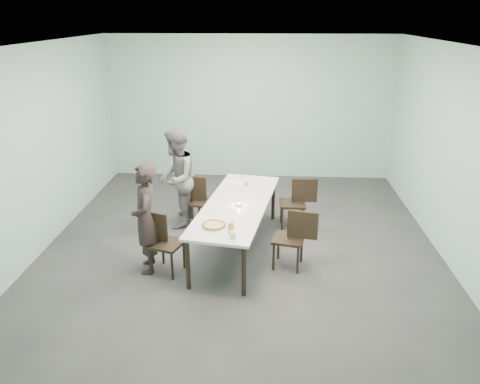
# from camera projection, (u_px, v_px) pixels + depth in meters

# --- Properties ---
(ground) EXTENTS (7.00, 7.00, 0.00)m
(ground) POSITION_uv_depth(u_px,v_px,m) (240.00, 250.00, 7.15)
(ground) COLOR #333335
(ground) RESTS_ON ground
(room_shell) EXTENTS (6.02, 7.02, 3.01)m
(room_shell) POSITION_uv_depth(u_px,v_px,m) (241.00, 119.00, 6.43)
(room_shell) COLOR #A1CBC4
(room_shell) RESTS_ON ground
(table) EXTENTS (1.30, 2.71, 0.75)m
(table) POSITION_uv_depth(u_px,v_px,m) (237.00, 207.00, 6.95)
(table) COLOR white
(table) RESTS_ON ground
(chair_near_left) EXTENTS (0.65, 0.53, 0.87)m
(chair_near_left) POSITION_uv_depth(u_px,v_px,m) (161.00, 238.00, 6.41)
(chair_near_left) COLOR black
(chair_near_left) RESTS_ON ground
(chair_far_left) EXTENTS (0.64, 0.49, 0.87)m
(chair_far_left) POSITION_uv_depth(u_px,v_px,m) (201.00, 198.00, 7.81)
(chair_far_left) COLOR black
(chair_far_left) RESTS_ON ground
(chair_near_right) EXTENTS (0.65, 0.50, 0.87)m
(chair_near_right) POSITION_uv_depth(u_px,v_px,m) (294.00, 235.00, 6.51)
(chair_near_right) COLOR black
(chair_near_right) RESTS_ON ground
(chair_far_right) EXTENTS (0.61, 0.43, 0.87)m
(chair_far_right) POSITION_uv_depth(u_px,v_px,m) (297.00, 200.00, 7.73)
(chair_far_right) COLOR black
(chair_far_right) RESTS_ON ground
(diner_near) EXTENTS (0.50, 0.64, 1.55)m
(diner_near) POSITION_uv_depth(u_px,v_px,m) (146.00, 219.00, 6.35)
(diner_near) COLOR black
(diner_near) RESTS_ON ground
(diner_far) EXTENTS (0.66, 0.83, 1.67)m
(diner_far) POSITION_uv_depth(u_px,v_px,m) (176.00, 178.00, 7.72)
(diner_far) COLOR slate
(diner_far) RESTS_ON ground
(pizza) EXTENTS (0.34, 0.34, 0.04)m
(pizza) POSITION_uv_depth(u_px,v_px,m) (214.00, 225.00, 6.17)
(pizza) COLOR white
(pizza) RESTS_ON table
(side_plate) EXTENTS (0.18, 0.18, 0.01)m
(side_plate) POSITION_uv_depth(u_px,v_px,m) (237.00, 218.00, 6.44)
(side_plate) COLOR white
(side_plate) RESTS_ON table
(beer_glass) EXTENTS (0.08, 0.08, 0.15)m
(beer_glass) POSITION_uv_depth(u_px,v_px,m) (231.00, 228.00, 5.97)
(beer_glass) COLOR gold
(beer_glass) RESTS_ON table
(water_tumbler) EXTENTS (0.08, 0.08, 0.09)m
(water_tumbler) POSITION_uv_depth(u_px,v_px,m) (233.00, 235.00, 5.84)
(water_tumbler) COLOR silver
(water_tumbler) RESTS_ON table
(tealight) EXTENTS (0.06, 0.06, 0.05)m
(tealight) POSITION_uv_depth(u_px,v_px,m) (239.00, 205.00, 6.83)
(tealight) COLOR silver
(tealight) RESTS_ON table
(amber_tumbler) EXTENTS (0.07, 0.07, 0.08)m
(amber_tumbler) POSITION_uv_depth(u_px,v_px,m) (247.00, 184.00, 7.60)
(amber_tumbler) COLOR gold
(amber_tumbler) RESTS_ON table
(menu) EXTENTS (0.33, 0.27, 0.01)m
(menu) POSITION_uv_depth(u_px,v_px,m) (236.00, 182.00, 7.81)
(menu) COLOR silver
(menu) RESTS_ON table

